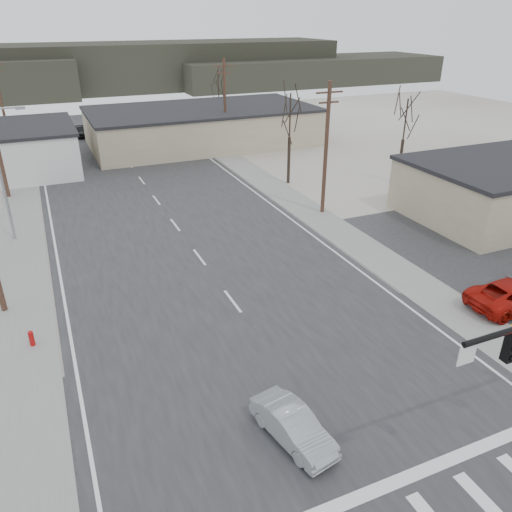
# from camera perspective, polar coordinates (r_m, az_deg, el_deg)

# --- Properties ---
(ground) EXTENTS (140.00, 140.00, 0.00)m
(ground) POSITION_cam_1_polar(r_m,az_deg,el_deg) (21.71, 5.20, -15.34)
(ground) COLOR silver
(ground) RESTS_ON ground
(main_road) EXTENTS (18.00, 110.00, 0.05)m
(main_road) POSITION_cam_1_polar(r_m,az_deg,el_deg) (33.46, -6.99, 0.53)
(main_road) COLOR #262629
(main_road) RESTS_ON ground
(cross_road) EXTENTS (90.00, 10.00, 0.04)m
(cross_road) POSITION_cam_1_polar(r_m,az_deg,el_deg) (21.70, 5.20, -15.30)
(cross_road) COLOR #262629
(cross_road) RESTS_ON ground
(sidewalk_left) EXTENTS (3.00, 90.00, 0.06)m
(sidewalk_left) POSITION_cam_1_polar(r_m,az_deg,el_deg) (37.07, -25.21, 0.73)
(sidewalk_left) COLOR gray
(sidewalk_left) RESTS_ON ground
(sidewalk_right) EXTENTS (3.00, 90.00, 0.06)m
(sidewalk_right) POSITION_cam_1_polar(r_m,az_deg,el_deg) (41.50, 5.09, 5.77)
(sidewalk_right) COLOR gray
(sidewalk_right) RESTS_ON ground
(fire_hydrant) EXTENTS (0.24, 0.24, 0.87)m
(fire_hydrant) POSITION_cam_1_polar(r_m,az_deg,el_deg) (26.19, -24.27, -8.57)
(fire_hydrant) COLOR #A50C0C
(fire_hydrant) RESTS_ON ground
(building_right_far) EXTENTS (26.30, 14.30, 4.30)m
(building_right_far) POSITION_cam_1_polar(r_m,az_deg,el_deg) (62.11, -6.15, 14.57)
(building_right_far) COLOR tan
(building_right_far) RESTS_ON ground
(building_lot) EXTENTS (14.30, 10.30, 4.30)m
(building_lot) POSITION_cam_1_polar(r_m,az_deg,el_deg) (43.21, 26.50, 6.92)
(building_lot) COLOR tan
(building_lot) RESTS_ON ground
(upole_left_d) EXTENTS (2.20, 0.30, 10.00)m
(upole_left_d) POSITION_cam_1_polar(r_m,az_deg,el_deg) (66.84, -27.11, 15.49)
(upole_left_d) COLOR #4F3124
(upole_left_d) RESTS_ON ground
(upole_right_a) EXTENTS (2.20, 0.30, 10.00)m
(upole_right_a) POSITION_cam_1_polar(r_m,az_deg,el_deg) (38.77, 8.01, 12.20)
(upole_right_a) COLOR #4F3124
(upole_right_a) RESTS_ON ground
(upole_right_b) EXTENTS (2.20, 0.30, 10.00)m
(upole_right_b) POSITION_cam_1_polar(r_m,az_deg,el_deg) (58.32, -3.57, 16.99)
(upole_right_b) COLOR #4F3124
(upole_right_b) RESTS_ON ground
(streetlight_main) EXTENTS (2.40, 0.25, 9.00)m
(streetlight_main) POSITION_cam_1_polar(r_m,az_deg,el_deg) (37.38, -27.00, 8.91)
(streetlight_main) COLOR gray
(streetlight_main) RESTS_ON ground
(tree_right_mid) EXTENTS (3.74, 3.74, 8.33)m
(tree_right_mid) POSITION_cam_1_polar(r_m,az_deg,el_deg) (45.93, 3.91, 15.43)
(tree_right_mid) COLOR #32251E
(tree_right_mid) RESTS_ON ground
(tree_right_far) EXTENTS (3.52, 3.52, 7.84)m
(tree_right_far) POSITION_cam_1_polar(r_m,az_deg,el_deg) (70.63, -4.32, 18.83)
(tree_right_far) COLOR #32251E
(tree_right_far) RESTS_ON ground
(tree_lot) EXTENTS (3.52, 3.52, 7.84)m
(tree_lot) POSITION_cam_1_polar(r_m,az_deg,el_deg) (47.89, 16.69, 14.45)
(tree_lot) COLOR #32251E
(tree_lot) RESTS_ON ground
(hill_center) EXTENTS (80.00, 18.00, 9.00)m
(hill_center) POSITION_cam_1_polar(r_m,az_deg,el_deg) (112.98, -12.30, 20.47)
(hill_center) COLOR #333026
(hill_center) RESTS_ON ground
(hill_right) EXTENTS (60.00, 18.00, 5.50)m
(hill_right) POSITION_cam_1_polar(r_m,az_deg,el_deg) (119.85, 6.10, 20.32)
(hill_right) COLOR #333026
(hill_right) RESTS_ON ground
(sedan_crossing) EXTENTS (2.10, 4.03, 1.26)m
(sedan_crossing) POSITION_cam_1_polar(r_m,az_deg,el_deg) (19.38, 4.24, -18.77)
(sedan_crossing) COLOR #92979B
(sedan_crossing) RESTS_ON main_road
(car_far_a) EXTENTS (3.31, 5.49, 1.49)m
(car_far_a) POSITION_cam_1_polar(r_m,az_deg,el_deg) (57.53, -12.05, 11.85)
(car_far_a) COLOR black
(car_far_a) RESTS_ON main_road
(car_far_b) EXTENTS (1.71, 4.10, 1.39)m
(car_far_b) POSITION_cam_1_polar(r_m,az_deg,el_deg) (69.55, -19.44, 13.32)
(car_far_b) COLOR black
(car_far_b) RESTS_ON main_road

